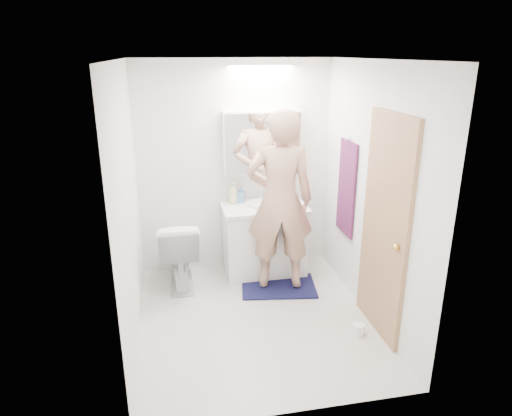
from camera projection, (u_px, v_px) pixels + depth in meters
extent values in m
plane|color=silver|center=(256.00, 318.00, 4.43)|extent=(2.50, 2.50, 0.00)
plane|color=white|center=(256.00, 59.00, 3.65)|extent=(2.50, 2.50, 0.00)
plane|color=white|center=(235.00, 168.00, 5.20)|extent=(2.50, 0.00, 2.50)
plane|color=white|center=(294.00, 262.00, 2.88)|extent=(2.50, 0.00, 2.50)
plane|color=white|center=(128.00, 209.00, 3.84)|extent=(0.00, 2.50, 2.50)
plane|color=white|center=(372.00, 194.00, 4.24)|extent=(0.00, 2.50, 2.50)
cube|color=white|center=(264.00, 241.00, 5.25)|extent=(0.90, 0.55, 0.78)
cube|color=white|center=(264.00, 207.00, 5.12)|extent=(0.95, 0.58, 0.04)
cylinder|color=silver|center=(264.00, 204.00, 5.14)|extent=(0.36, 0.36, 0.03)
cylinder|color=silver|center=(260.00, 193.00, 5.29)|extent=(0.02, 0.02, 0.16)
cube|color=white|center=(262.00, 142.00, 5.09)|extent=(0.88, 0.14, 0.70)
cube|color=silver|center=(263.00, 143.00, 5.02)|extent=(0.84, 0.01, 0.66)
imported|color=white|center=(179.00, 252.00, 4.97)|extent=(0.44, 0.76, 0.77)
cube|color=#151841|center=(278.00, 286.00, 5.02)|extent=(0.87, 0.66, 0.02)
imported|color=tan|center=(280.00, 201.00, 4.70)|extent=(0.76, 0.56, 1.91)
cube|color=tan|center=(385.00, 228.00, 3.98)|extent=(0.04, 0.80, 2.00)
sphere|color=gold|center=(396.00, 247.00, 3.71)|extent=(0.06, 0.06, 0.06)
cube|color=#141C40|center=(346.00, 188.00, 4.78)|extent=(0.02, 0.42, 1.00)
cylinder|color=silver|center=(349.00, 139.00, 4.61)|extent=(0.07, 0.02, 0.02)
imported|color=#C6C380|center=(233.00, 193.00, 5.15)|extent=(0.12, 0.12, 0.25)
imported|color=#5381B2|center=(241.00, 194.00, 5.21)|extent=(0.10, 0.10, 0.19)
imported|color=#4151C4|center=(285.00, 196.00, 5.30)|extent=(0.13, 0.13, 0.10)
cylinder|color=white|center=(359.00, 329.00, 4.17)|extent=(0.11, 0.11, 0.10)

